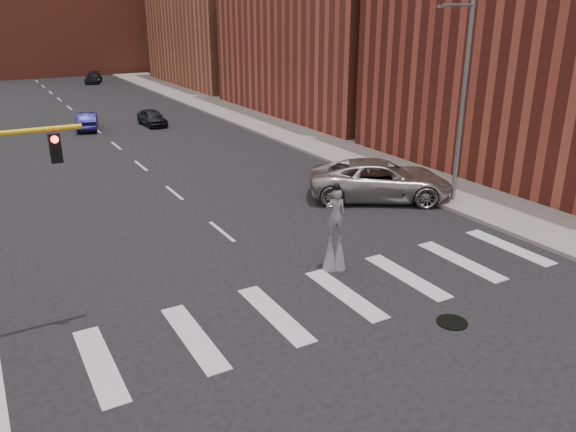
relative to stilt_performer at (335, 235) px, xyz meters
The scene contains 10 objects.
ground_plane 3.66m from the stilt_performer, 126.64° to the right, with size 160.00×160.00×0.00m, color black.
sidewalk_right 24.62m from the stilt_performer, 64.83° to the left, with size 5.00×90.00×0.18m, color gray.
manhole 5.01m from the stilt_performer, 78.58° to the right, with size 0.90×0.90×0.04m, color black.
building_backdrop 75.75m from the stilt_performer, 86.99° to the left, with size 26.00×14.00×18.00m, color #9A4330.
streetlight 10.10m from the stilt_performer, 20.17° to the left, with size 2.05×0.20×9.00m.
stilt_performer is the anchor object (origin of this frame).
suv_crossing 8.39m from the stilt_performer, 40.77° to the left, with size 3.13×6.78×1.88m, color #B2AFA8.
car_near 29.03m from the stilt_performer, 85.65° to the left, with size 1.51×3.75×1.28m, color black.
car_mid 29.87m from the stilt_performer, 94.97° to the left, with size 1.43×4.10×1.35m, color #18164D.
car_far 59.76m from the stilt_performer, 86.20° to the left, with size 1.79×4.41×1.28m, color black.
Camera 1 is at (-8.25, -12.09, 8.61)m, focal length 35.00 mm.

